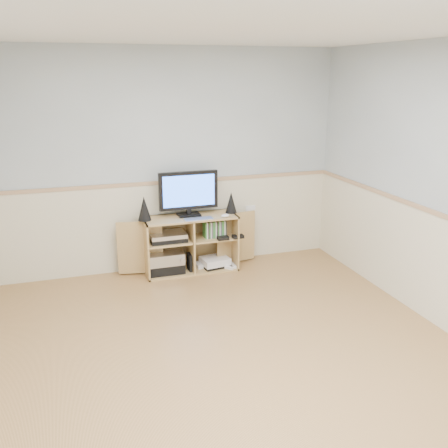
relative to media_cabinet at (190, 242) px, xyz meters
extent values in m
cube|color=tan|center=(-0.19, -2.07, -0.34)|extent=(4.00, 4.50, 0.02)
cube|color=white|center=(-0.19, -2.07, 2.18)|extent=(4.00, 4.50, 0.02)
cube|color=silver|center=(-0.19, 0.19, 0.92)|extent=(4.00, 0.02, 2.50)
cube|color=beige|center=(-0.19, 0.17, 0.17)|extent=(4.00, 0.01, 1.00)
cube|color=tan|center=(-0.19, 0.16, 0.69)|extent=(4.00, 0.02, 0.04)
cube|color=tan|center=(0.00, -0.05, -0.32)|extent=(1.06, 0.40, 0.02)
cube|color=tan|center=(0.00, -0.05, 0.31)|extent=(1.06, 0.40, 0.02)
cube|color=tan|center=(-0.52, -0.05, -0.01)|extent=(0.02, 0.40, 0.65)
cube|color=tan|center=(0.52, -0.05, -0.01)|extent=(0.02, 0.40, 0.65)
cube|color=tan|center=(0.00, 0.14, -0.01)|extent=(1.06, 0.02, 0.65)
cube|color=tan|center=(0.00, -0.05, -0.01)|extent=(0.02, 0.38, 0.61)
cube|color=tan|center=(-0.26, -0.05, 0.05)|extent=(0.50, 0.36, 0.02)
cube|color=tan|center=(0.26, -0.05, 0.05)|extent=(0.50, 0.36, 0.02)
cube|color=tan|center=(-0.57, 0.00, -0.01)|extent=(0.50, 0.11, 0.61)
cube|color=tan|center=(0.57, 0.00, -0.01)|extent=(0.50, 0.11, 0.61)
cube|color=black|center=(0.00, 0.00, 0.33)|extent=(0.25, 0.18, 0.02)
cube|color=black|center=(0.00, 0.00, 0.37)|extent=(0.05, 0.04, 0.06)
cube|color=black|center=(0.00, 0.00, 0.61)|extent=(0.67, 0.05, 0.43)
cube|color=blue|center=(0.00, -0.03, 0.61)|extent=(0.59, 0.01, 0.35)
cone|color=black|center=(-0.51, -0.03, 0.45)|extent=(0.15, 0.15, 0.27)
cone|color=black|center=(0.50, -0.03, 0.44)|extent=(0.13, 0.13, 0.24)
cube|color=silver|center=(0.06, -0.19, 0.32)|extent=(0.32, 0.14, 0.01)
ellipsoid|color=white|center=(0.38, -0.19, 0.34)|extent=(0.11, 0.08, 0.04)
cube|color=black|center=(-0.30, -0.05, -0.26)|extent=(0.40, 0.30, 0.11)
cube|color=silver|center=(-0.30, -0.05, -0.14)|extent=(0.40, 0.30, 0.13)
cube|color=black|center=(-0.26, -0.05, 0.08)|extent=(0.40, 0.28, 0.05)
cube|color=silver|center=(-0.26, -0.05, 0.13)|extent=(0.40, 0.28, 0.05)
cube|color=black|center=(-0.02, -0.10, -0.21)|extent=(0.04, 0.14, 0.20)
cube|color=white|center=(0.16, -0.02, -0.29)|extent=(0.23, 0.19, 0.05)
cube|color=black|center=(0.28, -0.07, -0.30)|extent=(0.33, 0.28, 0.03)
cube|color=white|center=(0.28, -0.07, -0.24)|extent=(0.34, 0.30, 0.08)
cube|color=white|center=(0.48, -0.15, -0.30)|extent=(0.04, 0.14, 0.03)
cube|color=white|center=(0.46, 0.01, -0.30)|extent=(0.09, 0.15, 0.03)
cube|color=#3F8C3F|center=(0.28, -0.07, 0.15)|extent=(0.25, 0.13, 0.19)
cube|color=white|center=(0.81, 0.16, 0.27)|extent=(0.12, 0.03, 0.12)
camera|label=1|loc=(-1.32, -5.33, 1.88)|focal=40.00mm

